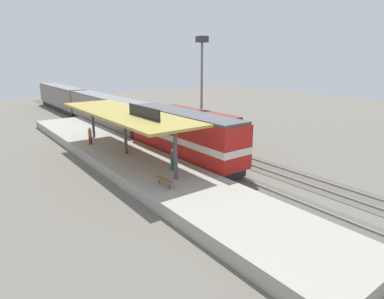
% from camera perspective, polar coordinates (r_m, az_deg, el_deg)
% --- Properties ---
extents(ground_plane, '(120.00, 120.00, 0.00)m').
position_cam_1_polar(ground_plane, '(33.29, -1.16, -0.26)').
color(ground_plane, '#666056').
extents(track_near, '(3.20, 110.00, 0.16)m').
position_cam_1_polar(track_near, '(32.21, -4.05, -0.79)').
color(track_near, '#565249').
rests_on(track_near, ground).
extents(track_far, '(3.20, 110.00, 0.16)m').
position_cam_1_polar(track_far, '(34.81, 2.31, 0.50)').
color(track_far, '#565249').
rests_on(track_far, ground).
extents(platform, '(6.00, 44.00, 0.90)m').
position_cam_1_polar(platform, '(29.96, -11.47, -1.52)').
color(platform, '#9E998E').
rests_on(platform, ground).
extents(station_canopy, '(5.20, 18.00, 4.70)m').
position_cam_1_polar(station_canopy, '(28.95, -11.83, 6.18)').
color(station_canopy, '#47474C').
rests_on(station_canopy, platform).
extents(platform_bench, '(0.44, 1.70, 0.50)m').
position_cam_1_polar(platform_bench, '(21.79, -4.92, -5.39)').
color(platform_bench, '#333338').
rests_on(platform_bench, platform).
extents(locomotive, '(2.93, 14.43, 4.44)m').
position_cam_1_polar(locomotive, '(29.64, -1.58, 2.54)').
color(locomotive, '#28282D').
rests_on(locomotive, track_near).
extents(passenger_carriage_front, '(2.90, 20.00, 4.24)m').
position_cam_1_polar(passenger_carriage_front, '(45.30, -14.95, 6.50)').
color(passenger_carriage_front, '#28282D').
rests_on(passenger_carriage_front, track_near).
extents(passenger_carriage_rear, '(2.90, 20.00, 4.24)m').
position_cam_1_polar(passenger_carriage_rear, '(64.92, -22.05, 8.54)').
color(passenger_carriage_rear, '#28282D').
rests_on(passenger_carriage_rear, track_near).
extents(freight_car, '(2.80, 12.00, 3.54)m').
position_cam_1_polar(freight_car, '(35.69, 0.57, 4.09)').
color(freight_car, '#28282D').
rests_on(freight_car, track_far).
extents(light_mast, '(1.10, 1.10, 11.70)m').
position_cam_1_polar(light_mast, '(39.23, 1.76, 14.60)').
color(light_mast, slate).
rests_on(light_mast, ground).
extents(person_waiting, '(0.34, 0.34, 1.71)m').
position_cam_1_polar(person_waiting, '(33.69, -17.59, 2.44)').
color(person_waiting, maroon).
rests_on(person_waiting, platform).
extents(person_walking, '(0.34, 0.34, 1.71)m').
position_cam_1_polar(person_walking, '(24.64, -3.47, -1.58)').
color(person_walking, '#23603D').
rests_on(person_walking, platform).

